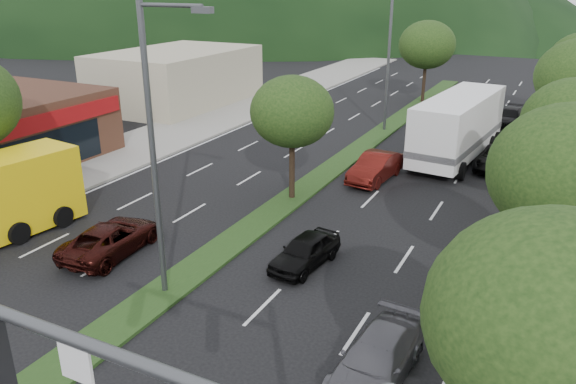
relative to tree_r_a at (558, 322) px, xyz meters
The scene contains 21 objects.
sidewalk_right 21.54m from the tree_r_a, 88.64° to the left, with size 5.00×90.00×0.15m, color gray.
sidewalk_left 32.99m from the tree_r_a, 139.97° to the left, with size 6.00×90.00×0.15m, color gray.
median 27.25m from the tree_r_a, 116.57° to the left, with size 1.60×56.00×0.12m, color #1A3112.
bldg_left_far 43.21m from the tree_r_a, 135.94° to the left, with size 9.00×14.00×4.60m, color #BFB998.
hill_far 140.44m from the tree_r_a, 130.96° to the left, with size 176.00×132.00×82.00m, color black.
tree_r_a is the anchor object (origin of this frame).
tree_r_b 8.00m from the tree_r_a, 90.00° to the left, with size 4.80×4.80×6.94m.
tree_r_c 16.00m from the tree_r_a, 90.00° to the left, with size 4.40×4.40×6.48m.
tree_med_near 18.44m from the tree_r_a, 130.60° to the left, with size 4.00×4.00×6.02m.
tree_med_far 41.76m from the tree_r_a, 106.70° to the left, with size 4.80×4.80×6.94m.
streetlight_near 12.48m from the tree_r_a, 161.27° to the left, with size 2.60×0.25×10.00m.
streetlight_mid 31.32m from the tree_r_a, 112.13° to the left, with size 2.60×0.25×10.00m.
suv_maroon 17.26m from the tree_r_a, 160.77° to the left, with size 2.12×4.59×1.28m, color black.
car_queue_a 12.39m from the tree_r_a, 136.59° to the left, with size 1.44×3.58×1.22m, color black.
car_queue_b 6.53m from the tree_r_a, 142.96° to the left, with size 1.72×4.23×1.23m, color #4F4E54.
car_queue_c 21.12m from the tree_r_a, 116.37° to the left, with size 1.57×4.49×1.48m, color #52110D.
car_queue_d 24.19m from the tree_r_a, 98.47° to the left, with size 2.11×4.57×1.27m, color black.
car_queue_e 30.79m from the tree_r_a, 102.84° to the left, with size 1.52×3.78×1.29m, color #56565B.
car_queue_f 35.23m from the tree_r_a, 96.78° to the left, with size 1.81×4.45×1.29m, color black.
box_truck 21.80m from the tree_r_a, 166.89° to the left, with size 3.42×7.18×3.41m.
motorhome 25.38m from the tree_r_a, 103.92° to the left, with size 4.05×10.29×3.85m.
Camera 1 is at (11.56, -5.34, 10.30)m, focal length 35.00 mm.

